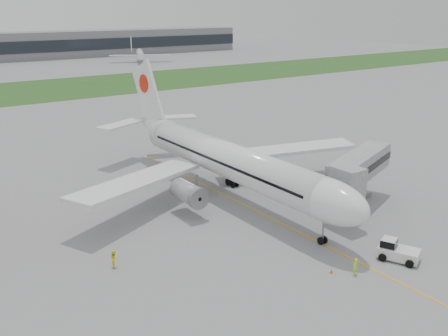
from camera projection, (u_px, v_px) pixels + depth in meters
ground at (243, 204)px, 69.55m from camera, size 600.00×600.00×0.00m
apron_markings at (267, 216)px, 65.67m from camera, size 70.00×70.00×0.04m
grass_strip at (19, 92)px, 162.51m from camera, size 600.00×50.00×0.02m
airliner at (223, 157)px, 71.59m from camera, size 48.13×53.95×17.88m
pushback_tug at (396, 250)px, 54.22m from camera, size 4.12×4.83×2.16m
jet_bridge at (358, 169)px, 66.55m from camera, size 16.05×9.63×7.68m
safety_cone_left at (331, 271)px, 51.47m from camera, size 0.35×0.35×0.49m
safety_cone_right at (382, 244)px, 57.27m from camera, size 0.42×0.42×0.58m
ground_crew_near at (355, 267)px, 50.98m from camera, size 0.72×0.53×1.83m
ground_crew_far at (114, 258)px, 52.57m from camera, size 0.97×1.10×1.89m
distant_aircraft_right at (141, 62)px, 251.78m from camera, size 39.31×37.53×11.77m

